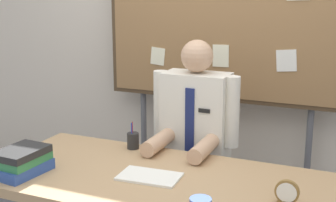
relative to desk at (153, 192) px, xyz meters
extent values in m
cube|color=beige|center=(0.00, 1.32, 0.70)|extent=(6.40, 0.08, 2.70)
cube|color=tan|center=(0.00, 0.00, 0.06)|extent=(1.74, 0.84, 0.05)
cube|color=tan|center=(-0.81, 0.36, -0.31)|extent=(0.07, 0.07, 0.69)
cube|color=silver|center=(0.00, 0.62, 0.15)|extent=(0.40, 0.22, 0.72)
sphere|color=tan|center=(0.00, 0.62, 0.61)|extent=(0.19, 0.19, 0.19)
cylinder|color=silver|center=(-0.23, 0.60, 0.30)|extent=(0.09, 0.09, 0.43)
cylinder|color=silver|center=(0.23, 0.60, 0.30)|extent=(0.09, 0.09, 0.43)
cylinder|color=tan|center=(-0.14, 0.36, 0.13)|extent=(0.09, 0.30, 0.09)
cylinder|color=tan|center=(0.14, 0.36, 0.13)|extent=(0.09, 0.30, 0.09)
cube|color=navy|center=(0.00, 0.51, 0.20)|extent=(0.06, 0.01, 0.47)
cube|color=black|center=(0.09, 0.51, 0.31)|extent=(0.07, 0.01, 0.02)
cube|color=#4C3823|center=(0.00, 1.12, 0.79)|extent=(1.70, 0.05, 1.12)
cube|color=olive|center=(0.00, 1.10, 0.79)|extent=(1.64, 0.04, 1.06)
cylinder|color=#59595E|center=(-0.62, 1.15, -0.20)|extent=(0.04, 0.04, 0.91)
cylinder|color=#59595E|center=(0.62, 1.15, -0.20)|extent=(0.04, 0.04, 0.91)
cube|color=#F4EFCC|center=(0.01, 1.08, 0.55)|extent=(0.12, 0.00, 0.15)
cube|color=white|center=(0.45, 1.08, 0.55)|extent=(0.14, 0.00, 0.15)
cube|color=#F4EFCC|center=(-0.47, 1.08, 0.52)|extent=(0.12, 0.00, 0.13)
cube|color=#2D4C99|center=(-0.62, -0.23, 0.11)|extent=(0.21, 0.29, 0.06)
cube|color=#337F47|center=(-0.62, -0.23, 0.16)|extent=(0.19, 0.27, 0.04)
cube|color=#262626|center=(-0.63, -0.23, 0.20)|extent=(0.20, 0.26, 0.04)
cube|color=white|center=(-0.01, -0.02, 0.09)|extent=(0.32, 0.21, 0.01)
cylinder|color=olive|center=(0.67, -0.03, 0.14)|extent=(0.11, 0.02, 0.11)
cylinder|color=white|center=(0.67, -0.05, 0.14)|extent=(0.09, 0.00, 0.09)
cube|color=olive|center=(0.67, -0.03, 0.09)|extent=(0.08, 0.04, 0.01)
cylinder|color=#262626|center=(-0.29, 0.34, 0.13)|extent=(0.07, 0.07, 0.09)
cylinder|color=#263399|center=(-0.29, 0.32, 0.17)|extent=(0.01, 0.01, 0.15)
cylinder|color=maroon|center=(-0.30, 0.34, 0.17)|extent=(0.01, 0.01, 0.15)
camera|label=1|loc=(0.94, -1.97, 1.00)|focal=49.61mm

